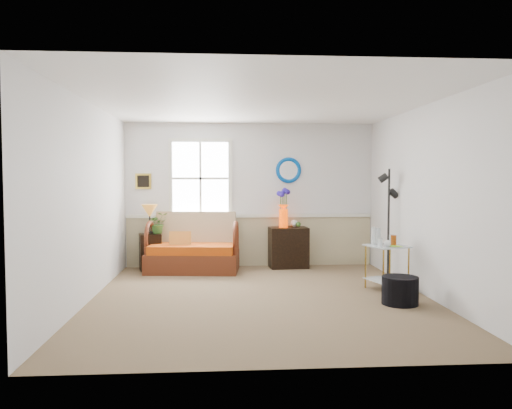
{
  "coord_description": "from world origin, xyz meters",
  "views": [
    {
      "loc": [
        -0.53,
        -6.57,
        1.6
      ],
      "look_at": [
        -0.06,
        0.16,
        1.25
      ],
      "focal_mm": 35.0,
      "sensor_mm": 36.0,
      "label": 1
    }
  ],
  "objects": [
    {
      "name": "tabletop_items",
      "position": [
        1.82,
        0.4,
        0.77
      ],
      "size": [
        0.52,
        0.52,
        0.25
      ],
      "primitive_type": null,
      "rotation": [
        0.0,
        0.0,
        0.29
      ],
      "color": "silver",
      "rests_on": "side_table"
    },
    {
      "name": "side_table",
      "position": [
        1.84,
        0.38,
        0.32
      ],
      "size": [
        0.63,
        0.63,
        0.64
      ],
      "primitive_type": null,
      "rotation": [
        0.0,
        0.0,
        0.31
      ],
      "color": "olive",
      "rests_on": "floor"
    },
    {
      "name": "flower_vase",
      "position": [
        0.59,
        2.29,
        1.06
      ],
      "size": [
        0.22,
        0.22,
        0.68
      ],
      "primitive_type": null,
      "rotation": [
        0.0,
        0.0,
        0.11
      ],
      "color": "#F63F00",
      "rests_on": "cabinet"
    },
    {
      "name": "wainscot",
      "position": [
        0.0,
        2.48,
        0.45
      ],
      "size": [
        4.46,
        0.02,
        0.9
      ],
      "primitive_type": "cube",
      "color": "tan",
      "rests_on": "walls"
    },
    {
      "name": "ceiling",
      "position": [
        0.0,
        0.0,
        2.6
      ],
      "size": [
        4.5,
        5.0,
        0.01
      ],
      "primitive_type": "cube",
      "color": "white",
      "rests_on": "walls"
    },
    {
      "name": "ottoman",
      "position": [
        1.74,
        -0.45,
        0.18
      ],
      "size": [
        0.57,
        0.57,
        0.35
      ],
      "primitive_type": "cylinder",
      "rotation": [
        0.0,
        0.0,
        0.29
      ],
      "color": "black",
      "rests_on": "floor"
    },
    {
      "name": "loveseat",
      "position": [
        -1.02,
        2.0,
        0.5
      ],
      "size": [
        1.62,
        1.02,
        1.01
      ],
      "primitive_type": null,
      "rotation": [
        0.0,
        0.0,
        -0.1
      ],
      "color": "#4E1F0D",
      "rests_on": "floor"
    },
    {
      "name": "lamp_stand",
      "position": [
        -1.77,
        2.2,
        0.32
      ],
      "size": [
        0.43,
        0.43,
        0.63
      ],
      "primitive_type": null,
      "rotation": [
        0.0,
        0.0,
        0.24
      ],
      "color": "black",
      "rests_on": "floor"
    },
    {
      "name": "mirror",
      "position": [
        0.7,
        2.48,
        1.75
      ],
      "size": [
        0.47,
        0.07,
        0.47
      ],
      "primitive_type": "torus",
      "rotation": [
        1.57,
        0.0,
        0.0
      ],
      "color": "#0263BF",
      "rests_on": "walls"
    },
    {
      "name": "throw_pillow",
      "position": [
        -1.23,
        1.94,
        0.51
      ],
      "size": [
        0.37,
        0.1,
        0.37
      ],
      "primitive_type": null,
      "rotation": [
        0.0,
        0.0,
        -0.01
      ],
      "color": "orange",
      "rests_on": "loveseat"
    },
    {
      "name": "floor_lamp",
      "position": [
        2.1,
        1.08,
        0.88
      ],
      "size": [
        0.3,
        0.3,
        1.75
      ],
      "primitive_type": null,
      "rotation": [
        0.0,
        0.0,
        -0.21
      ],
      "color": "black",
      "rests_on": "floor"
    },
    {
      "name": "picture",
      "position": [
        -1.92,
        2.48,
        1.55
      ],
      "size": [
        0.28,
        0.03,
        0.28
      ],
      "primitive_type": "cube",
      "color": "gold",
      "rests_on": "walls"
    },
    {
      "name": "potted_plant",
      "position": [
        -1.64,
        2.26,
        0.78
      ],
      "size": [
        0.46,
        0.47,
        0.29
      ],
      "primitive_type": "imported",
      "rotation": [
        0.0,
        0.0,
        0.44
      ],
      "color": "#336024",
      "rests_on": "lamp_stand"
    },
    {
      "name": "table_lamp",
      "position": [
        -1.78,
        2.23,
        0.89
      ],
      "size": [
        0.38,
        0.38,
        0.51
      ],
      "primitive_type": null,
      "rotation": [
        0.0,
        0.0,
        0.48
      ],
      "color": "#BA7124",
      "rests_on": "lamp_stand"
    },
    {
      "name": "chair_rail",
      "position": [
        0.0,
        2.47,
        0.92
      ],
      "size": [
        4.46,
        0.04,
        0.06
      ],
      "primitive_type": "cube",
      "color": "silver",
      "rests_on": "walls"
    },
    {
      "name": "window",
      "position": [
        -0.9,
        2.47,
        1.6
      ],
      "size": [
        1.14,
        0.06,
        1.44
      ],
      "primitive_type": null,
      "color": "white",
      "rests_on": "walls"
    },
    {
      "name": "walls",
      "position": [
        0.0,
        0.0,
        1.3
      ],
      "size": [
        4.51,
        5.01,
        2.6
      ],
      "color": "silver",
      "rests_on": "floor"
    },
    {
      "name": "cabinet",
      "position": [
        0.67,
        2.26,
        0.36
      ],
      "size": [
        0.7,
        0.48,
        0.72
      ],
      "primitive_type": null,
      "rotation": [
        0.0,
        0.0,
        0.07
      ],
      "color": "black",
      "rests_on": "floor"
    },
    {
      "name": "floor",
      "position": [
        0.0,
        0.0,
        0.0
      ],
      "size": [
        4.5,
        5.0,
        0.01
      ],
      "primitive_type": "cube",
      "color": "brown",
      "rests_on": "ground"
    }
  ]
}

